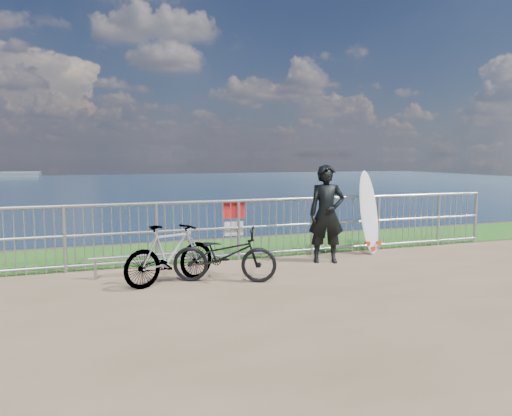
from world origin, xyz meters
name	(u,v)px	position (x,y,z in m)	size (l,w,h in m)	color
grass_strip	(246,247)	(0.00, 2.70, 0.01)	(120.00, 120.00, 0.00)	#225D19
railing	(264,227)	(0.01, 1.60, 0.58)	(10.06, 0.10, 1.13)	#9A9DA2
surfer	(327,214)	(0.93, 0.88, 0.88)	(0.64, 0.42, 1.76)	black
surfboard	(369,215)	(2.10, 1.32, 0.76)	(0.49, 0.45, 1.64)	silver
bicycle_near	(225,255)	(-1.19, 0.14, 0.42)	(0.55, 1.59, 0.84)	black
bicycle_far	(170,254)	(-1.99, 0.29, 0.46)	(0.43, 1.52, 0.91)	black
bike_rack	(144,258)	(-2.30, 0.91, 0.29)	(1.71, 0.05, 0.36)	#9A9DA2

